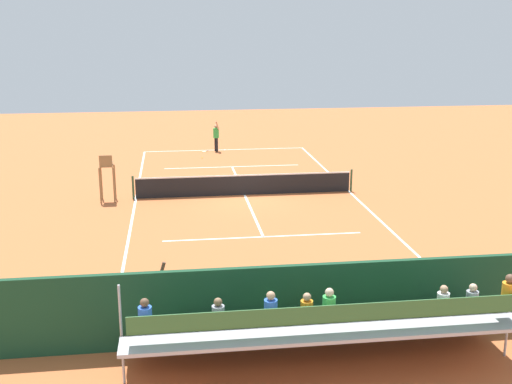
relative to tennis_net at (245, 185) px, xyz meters
The scene contains 12 objects.
ground_plane 0.50m from the tennis_net, ahead, with size 60.00×60.00×0.00m, color #BC6033.
court_line_markings 0.50m from the tennis_net, 90.00° to the right, with size 10.10×22.20×0.01m.
tennis_net is the anchor object (origin of this frame).
backdrop_wall 14.01m from the tennis_net, 90.00° to the left, with size 18.00×0.16×2.00m, color #194228.
bleacher_stand 15.33m from the tennis_net, 90.21° to the left, with size 9.06×2.40×2.48m.
umpire_chair 6.26m from the tennis_net, ahead, with size 0.67×0.67×2.14m.
courtside_bench 13.54m from the tennis_net, 101.47° to the left, with size 1.80×0.40×0.93m.
equipment_bag 13.41m from the tennis_net, 92.30° to the left, with size 0.90×0.36×0.36m, color #334C8C.
tennis_player 10.65m from the tennis_net, 87.05° to the right, with size 0.45×0.56×1.93m.
tennis_racket 10.61m from the tennis_net, 82.96° to the right, with size 0.49×0.53×0.03m.
tennis_ball_near 8.75m from the tennis_net, 79.85° to the right, with size 0.07×0.07×0.07m, color #CCDB33.
line_judge 13.88m from the tennis_net, 74.82° to the left, with size 0.38×0.54×1.93m.
Camera 1 is at (3.25, 28.28, 7.74)m, focal length 44.42 mm.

